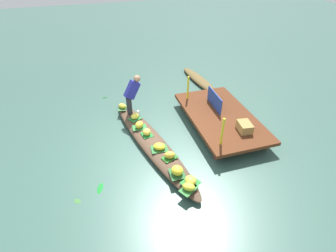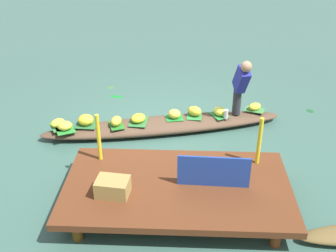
{
  "view_description": "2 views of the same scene",
  "coord_description": "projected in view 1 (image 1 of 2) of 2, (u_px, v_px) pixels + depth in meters",
  "views": [
    {
      "loc": [
        5.4,
        -1.15,
        4.58
      ],
      "look_at": [
        -0.06,
        0.49,
        0.5
      ],
      "focal_mm": 28.08,
      "sensor_mm": 36.0,
      "label": 1
    },
    {
      "loc": [
        -0.38,
        6.87,
        3.93
      ],
      "look_at": [
        -0.1,
        0.47,
        0.36
      ],
      "focal_mm": 44.19,
      "sensor_mm": 36.0,
      "label": 2
    }
  ],
  "objects": [
    {
      "name": "drifting_plant_1",
      "position": [
        77.0,
        201.0,
        5.61
      ],
      "size": [
        0.2,
        0.19,
        0.01
      ],
      "primitive_type": "ellipsoid",
      "rotation": [
        0.0,
        0.0,
        0.73
      ],
      "color": "#376D32",
      "rests_on": "ground"
    },
    {
      "name": "railing_post_east",
      "position": [
        222.0,
        132.0,
        6.37
      ],
      "size": [
        0.06,
        0.06,
        0.77
      ],
      "primitive_type": "cylinder",
      "color": "yellow",
      "rests_on": "dock_platform"
    },
    {
      "name": "vendor_person",
      "position": [
        132.0,
        93.0,
        7.66
      ],
      "size": [
        0.29,
        0.54,
        1.19
      ],
      "color": "#28282D",
      "rests_on": "vendor_boat"
    },
    {
      "name": "banana_bunch_3",
      "position": [
        147.0,
        132.0,
        7.09
      ],
      "size": [
        0.27,
        0.24,
        0.18
      ],
      "primitive_type": "ellipsoid",
      "rotation": [
        0.0,
        0.0,
        6.11
      ],
      "color": "yellow",
      "rests_on": "vendor_boat"
    },
    {
      "name": "banana_bunch_8",
      "position": [
        189.0,
        187.0,
        5.55
      ],
      "size": [
        0.32,
        0.34,
        0.15
      ],
      "primitive_type": "ellipsoid",
      "rotation": [
        0.0,
        0.0,
        0.94
      ],
      "color": "yellow",
      "rests_on": "vendor_boat"
    },
    {
      "name": "produce_crate",
      "position": [
        245.0,
        127.0,
        6.99
      ],
      "size": [
        0.47,
        0.37,
        0.24
      ],
      "primitive_type": "cube",
      "rotation": [
        0.0,
        0.0,
        -0.12
      ],
      "color": "olive",
      "rests_on": "dock_platform"
    },
    {
      "name": "moored_boat",
      "position": [
        200.0,
        80.0,
        10.19
      ],
      "size": [
        2.62,
        0.74,
        0.18
      ],
      "primitive_type": "ellipsoid",
      "rotation": [
        0.0,
        0.0,
        0.11
      ],
      "color": "brown",
      "rests_on": "ground"
    },
    {
      "name": "banana_bunch_4",
      "position": [
        122.0,
        106.0,
        8.23
      ],
      "size": [
        0.32,
        0.3,
        0.14
      ],
      "primitive_type": "ellipsoid",
      "rotation": [
        0.0,
        0.0,
        0.57
      ],
      "color": "yellow",
      "rests_on": "vendor_boat"
    },
    {
      "name": "leaf_mat_6",
      "position": [
        170.0,
        158.0,
        6.39
      ],
      "size": [
        0.36,
        0.43,
        0.01
      ],
      "primitive_type": "cube",
      "rotation": [
        0.0,
        0.0,
        1.93
      ],
      "color": "#23671F",
      "rests_on": "vendor_boat"
    },
    {
      "name": "drifting_plant_0",
      "position": [
        100.0,
        188.0,
        5.91
      ],
      "size": [
        0.34,
        0.21,
        0.01
      ],
      "primitive_type": "ellipsoid",
      "rotation": [
        0.0,
        0.0,
        2.84
      ],
      "color": "#157526",
      "rests_on": "ground"
    },
    {
      "name": "water_bottle",
      "position": [
        138.0,
        113.0,
        7.84
      ],
      "size": [
        0.07,
        0.07,
        0.19
      ],
      "primitive_type": "cylinder",
      "color": "silver",
      "rests_on": "vendor_boat"
    },
    {
      "name": "leaf_mat_0",
      "position": [
        139.0,
        127.0,
        7.41
      ],
      "size": [
        0.3,
        0.41,
        0.01
      ],
      "primitive_type": "cube",
      "rotation": [
        0.0,
        0.0,
        1.51
      ],
      "color": "#2D7A36",
      "rests_on": "vendor_boat"
    },
    {
      "name": "leaf_mat_5",
      "position": [
        159.0,
        149.0,
        6.66
      ],
      "size": [
        0.35,
        0.44,
        0.01
      ],
      "primitive_type": "cube",
      "rotation": [
        0.0,
        0.0,
        1.5
      ],
      "color": "#2B6831",
      "rests_on": "vendor_boat"
    },
    {
      "name": "leaf_mat_1",
      "position": [
        135.0,
        119.0,
        7.77
      ],
      "size": [
        0.4,
        0.44,
        0.01
      ],
      "primitive_type": "cube",
      "rotation": [
        0.0,
        0.0,
        2.08
      ],
      "color": "#277036",
      "rests_on": "vendor_boat"
    },
    {
      "name": "vendor_boat",
      "position": [
        151.0,
        142.0,
        7.07
      ],
      "size": [
        4.64,
        1.67,
        0.23
      ],
      "primitive_type": "ellipsoid",
      "rotation": [
        0.0,
        0.0,
        0.22
      ],
      "color": "#513A2A",
      "rests_on": "ground"
    },
    {
      "name": "railing_post_west",
      "position": [
        188.0,
        88.0,
        8.24
      ],
      "size": [
        0.06,
        0.06,
        0.77
      ],
      "primitive_type": "cylinder",
      "color": "yellow",
      "rests_on": "dock_platform"
    },
    {
      "name": "leaf_mat_7",
      "position": [
        190.0,
        183.0,
        5.73
      ],
      "size": [
        0.45,
        0.47,
        0.01
      ],
      "primitive_type": "cube",
      "rotation": [
        0.0,
        0.0,
        2.01
      ],
      "color": "#267B2E",
      "rests_on": "vendor_boat"
    },
    {
      "name": "leaf_mat_2",
      "position": [
        177.0,
        174.0,
        5.96
      ],
      "size": [
        0.41,
        0.35,
        0.01
      ],
      "primitive_type": "cube",
      "rotation": [
        0.0,
        0.0,
        3.1
      ],
      "color": "#285D2F",
      "rests_on": "vendor_boat"
    },
    {
      "name": "leaf_mat_4",
      "position": [
        123.0,
        108.0,
        8.27
      ],
      "size": [
        0.42,
        0.34,
        0.01
      ],
      "primitive_type": "cube",
      "rotation": [
        0.0,
        0.0,
        2.84
      ],
      "color": "#3F7C3D",
      "rests_on": "vendor_boat"
    },
    {
      "name": "canal_water",
      "position": [
        151.0,
        145.0,
        7.14
      ],
      "size": [
        40.0,
        40.0,
        0.0
      ],
      "primitive_type": "plane",
      "color": "#35574C",
      "rests_on": "ground"
    },
    {
      "name": "leaf_mat_3",
      "position": [
        147.0,
        135.0,
        7.14
      ],
      "size": [
        0.37,
        0.32,
        0.01
      ],
      "primitive_type": "cube",
      "rotation": [
        0.0,
        0.0,
        0.18
      ],
      "color": "#1E752A",
      "rests_on": "vendor_boat"
    },
    {
      "name": "dock_platform",
      "position": [
        221.0,
        117.0,
        7.71
      ],
      "size": [
        3.2,
        1.8,
        0.37
      ],
      "color": "#552B17",
      "rests_on": "ground"
    },
    {
      "name": "market_banner",
      "position": [
        214.0,
        100.0,
        7.92
      ],
      "size": [
        1.0,
        0.07,
        0.47
      ],
      "primitive_type": "cube",
      "rotation": [
        0.0,
        0.0,
        -0.04
      ],
      "color": "navy",
      "rests_on": "dock_platform"
    },
    {
      "name": "banana_bunch_6",
      "position": [
        170.0,
        155.0,
        6.34
      ],
      "size": [
        0.24,
        0.3,
        0.17
      ],
      "primitive_type": "ellipsoid",
      "rotation": [
        0.0,
        0.0,
        4.5
      ],
      "color": "gold",
      "rests_on": "vendor_boat"
    },
    {
      "name": "banana_bunch_7",
      "position": [
        191.0,
        180.0,
        5.69
      ],
      "size": [
        0.3,
        0.29,
        0.15
      ],
      "primitive_type": "ellipsoid",
      "rotation": [
        0.0,
        0.0,
        3.31
      ],
      "color": "gold",
      "rests_on": "vendor_boat"
    },
    {
      "name": "banana_bunch_0",
      "position": [
        139.0,
        125.0,
        7.36
      ],
      "size": [
        0.35,
        0.34,
        0.19
      ],
      "primitive_type": "ellipsoid",
      "rotation": [
        0.0,
        0.0,
        2.5
      ],
      "color": "gold",
      "rests_on": "vendor_boat"
    },
    {
      "name": "drifting_plant_2",
      "position": [
        105.0,
        98.0,
        9.26
      ],
      "size": [
        0.18,
        0.21,
        0.01
      ],
      "primitive_type": "ellipsoid",
      "rotation": [
        0.0,
        0.0,
        1.82
      ],
      "color": "#194A26",
      "rests_on": "ground"
    },
    {
      "name": "banana_bunch_1",
      "position": [
        135.0,
        116.0,
        7.72
      ],
      "size": [
        0.31,
        0.32,
        0.17
      ],
      "primitive_type": "ellipsoid",
      "rotation": [
        0.0,
        0.0,
        5.33
      ],
      "color": "yellow",
      "rests_on": "vendor_boat"
    },
    {
      "name": "banana_bunch_5",
      "position": [
        159.0,
        146.0,
        6.62
      ],
      "size": [
        0.36,
        0.38,
        0.15
      ],
      "primitive_type": "ellipsoid",
      "rotation": [
        0.0,
        0.0,
        4.22
      ],
      "color": "yellow",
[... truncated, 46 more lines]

